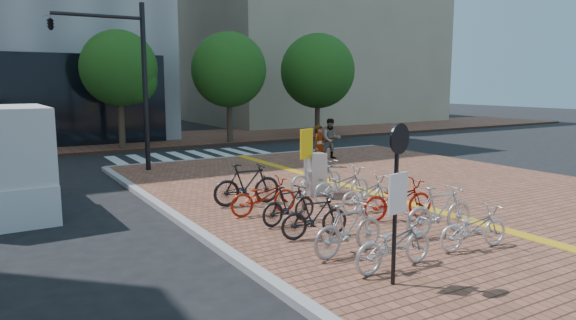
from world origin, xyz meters
TOP-DOWN VIEW (x-y plane):
  - ground at (0.00, 0.00)m, footprint 120.00×120.00m
  - kerb_north at (3.00, 12.00)m, footprint 14.00×0.25m
  - far_sidewalk at (0.00, 21.00)m, footprint 70.00×8.00m
  - building_beige at (18.00, 32.00)m, footprint 20.00×18.00m
  - crosswalk at (0.50, 14.00)m, footprint 7.50×4.00m
  - street_trees at (5.04, 17.45)m, footprint 16.20×4.60m
  - bike_0 at (-1.88, -2.55)m, footprint 1.83×0.70m
  - bike_1 at (-2.10, -1.51)m, footprint 1.77×0.64m
  - bike_2 at (-2.05, -0.25)m, footprint 1.62×0.66m
  - bike_3 at (-1.96, 0.98)m, footprint 1.59×0.62m
  - bike_4 at (-2.07, 2.07)m, footprint 1.83×0.74m
  - bike_5 at (-1.96, 3.23)m, footprint 1.96×0.73m
  - bike_6 at (0.28, -2.51)m, footprint 1.74×0.80m
  - bike_7 at (0.40, -1.51)m, footprint 1.88×0.66m
  - bike_8 at (0.53, -0.04)m, footprint 1.98×1.01m
  - bike_9 at (0.45, 1.04)m, footprint 1.81×0.79m
  - bike_10 at (0.43, 2.09)m, footprint 1.95×0.73m
  - bike_11 at (0.42, 3.36)m, footprint 2.05×0.93m
  - pedestrian_a at (3.43, 7.61)m, footprint 0.69×0.54m
  - pedestrian_b at (5.07, 9.10)m, footprint 1.05×0.94m
  - utility_box at (0.41, 3.40)m, footprint 0.59×0.45m
  - yellow_sign at (-0.00, 3.25)m, footprint 0.53×0.23m
  - notice_sign at (-2.37, -3.11)m, footprint 0.49×0.17m
  - traffic_light_pole at (-4.14, 10.33)m, footprint 3.36×1.29m
  - box_truck at (-7.70, 6.48)m, footprint 2.34×5.07m

SIDE VIEW (x-z plane):
  - ground at x=0.00m, z-range 0.00..0.00m
  - crosswalk at x=0.50m, z-range 0.00..0.01m
  - far_sidewalk at x=0.00m, z-range 0.00..0.15m
  - kerb_north at x=3.00m, z-range 0.00..0.15m
  - bike_6 at x=0.28m, z-range 0.15..1.03m
  - bike_9 at x=0.45m, z-range 0.15..1.07m
  - bike_3 at x=-1.96m, z-range 0.15..1.08m
  - bike_4 at x=-2.07m, z-range 0.15..1.09m
  - bike_2 at x=-2.05m, z-range 0.15..1.10m
  - bike_0 at x=-1.88m, z-range 0.15..1.10m
  - bike_8 at x=0.53m, z-range 0.15..1.14m
  - bike_10 at x=0.43m, z-range 0.15..1.16m
  - bike_11 at x=0.42m, z-range 0.15..1.19m
  - bike_1 at x=-2.10m, z-range 0.15..1.19m
  - bike_7 at x=0.40m, z-range 0.15..1.26m
  - bike_5 at x=-1.96m, z-range 0.15..1.30m
  - utility_box at x=0.41m, z-range 0.15..1.39m
  - pedestrian_a at x=3.43m, z-range 0.15..1.81m
  - pedestrian_b at x=5.07m, z-range 0.15..1.92m
  - box_truck at x=-7.70m, z-range -0.08..2.80m
  - yellow_sign at x=0.00m, z-range 0.54..2.55m
  - notice_sign at x=-2.37m, z-range 0.50..3.20m
  - street_trees at x=5.04m, z-range 0.92..7.27m
  - traffic_light_pole at x=-4.14m, z-range 1.34..7.59m
  - building_beige at x=18.00m, z-range 0.00..18.00m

